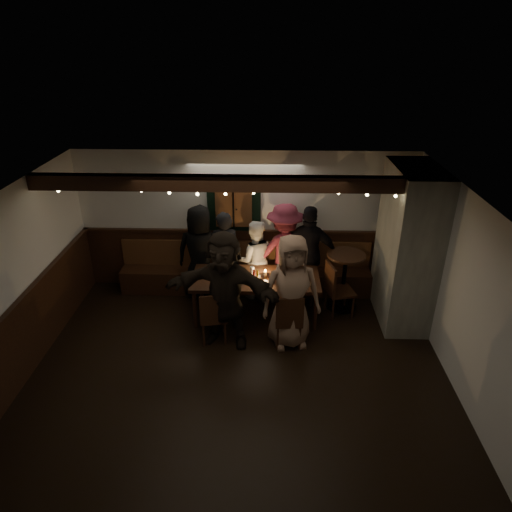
{
  "coord_description": "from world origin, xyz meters",
  "views": [
    {
      "loc": [
        0.42,
        -5.19,
        4.43
      ],
      "look_at": [
        0.22,
        1.6,
        1.05
      ],
      "focal_mm": 32.0,
      "sensor_mm": 36.0,
      "label": 1
    }
  ],
  "objects_px": {
    "dining_table": "(256,281)",
    "person_g": "(291,292)",
    "person_b": "(224,255)",
    "person_d": "(284,251)",
    "person_e": "(309,254)",
    "person_c": "(255,260)",
    "chair_near_right": "(289,318)",
    "person_a": "(201,253)",
    "chair_near_left": "(213,315)",
    "person_f": "(225,290)",
    "high_top": "(344,274)",
    "chair_end": "(335,287)"
  },
  "relations": [
    {
      "from": "chair_near_left",
      "to": "person_d",
      "type": "distance_m",
      "value": 1.91
    },
    {
      "from": "person_a",
      "to": "person_d",
      "type": "bearing_deg",
      "value": -171.11
    },
    {
      "from": "person_f",
      "to": "person_c",
      "type": "bearing_deg",
      "value": 86.39
    },
    {
      "from": "chair_end",
      "to": "person_a",
      "type": "bearing_deg",
      "value": 166.49
    },
    {
      "from": "chair_near_right",
      "to": "person_a",
      "type": "relative_size",
      "value": 0.53
    },
    {
      "from": "chair_near_right",
      "to": "person_g",
      "type": "xyz_separation_m",
      "value": [
        0.02,
        0.1,
        0.4
      ]
    },
    {
      "from": "chair_near_left",
      "to": "person_g",
      "type": "relative_size",
      "value": 0.5
    },
    {
      "from": "chair_end",
      "to": "person_d",
      "type": "relative_size",
      "value": 0.55
    },
    {
      "from": "chair_near_right",
      "to": "person_g",
      "type": "height_order",
      "value": "person_g"
    },
    {
      "from": "person_a",
      "to": "person_d",
      "type": "xyz_separation_m",
      "value": [
        1.49,
        0.1,
        0.01
      ]
    },
    {
      "from": "chair_near_left",
      "to": "person_e",
      "type": "xyz_separation_m",
      "value": [
        1.55,
        1.42,
        0.37
      ]
    },
    {
      "from": "person_g",
      "to": "person_f",
      "type": "bearing_deg",
      "value": 169.41
    },
    {
      "from": "person_a",
      "to": "person_b",
      "type": "height_order",
      "value": "person_a"
    },
    {
      "from": "high_top",
      "to": "person_g",
      "type": "relative_size",
      "value": 0.57
    },
    {
      "from": "person_b",
      "to": "person_e",
      "type": "xyz_separation_m",
      "value": [
        1.51,
        -0.02,
        0.06
      ]
    },
    {
      "from": "chair_near_right",
      "to": "high_top",
      "type": "bearing_deg",
      "value": 49.61
    },
    {
      "from": "chair_near_left",
      "to": "person_b",
      "type": "height_order",
      "value": "person_b"
    },
    {
      "from": "person_f",
      "to": "person_e",
      "type": "bearing_deg",
      "value": 57.74
    },
    {
      "from": "person_g",
      "to": "person_e",
      "type": "bearing_deg",
      "value": 63.79
    },
    {
      "from": "dining_table",
      "to": "chair_near_right",
      "type": "bearing_deg",
      "value": -57.09
    },
    {
      "from": "person_g",
      "to": "chair_near_left",
      "type": "bearing_deg",
      "value": 171.09
    },
    {
      "from": "high_top",
      "to": "person_a",
      "type": "relative_size",
      "value": 0.59
    },
    {
      "from": "person_b",
      "to": "person_g",
      "type": "bearing_deg",
      "value": 119.02
    },
    {
      "from": "person_b",
      "to": "chair_end",
      "type": "bearing_deg",
      "value": 152.65
    },
    {
      "from": "chair_near_left",
      "to": "person_a",
      "type": "xyz_separation_m",
      "value": [
        -0.37,
        1.41,
        0.36
      ]
    },
    {
      "from": "person_d",
      "to": "person_a",
      "type": "bearing_deg",
      "value": -11.12
    },
    {
      "from": "person_e",
      "to": "person_g",
      "type": "distance_m",
      "value": 1.43
    },
    {
      "from": "chair_near_right",
      "to": "person_b",
      "type": "bearing_deg",
      "value": 126.46
    },
    {
      "from": "chair_near_left",
      "to": "chair_end",
      "type": "xyz_separation_m",
      "value": [
        1.97,
        0.84,
        0.04
      ]
    },
    {
      "from": "person_b",
      "to": "person_e",
      "type": "height_order",
      "value": "person_e"
    },
    {
      "from": "person_a",
      "to": "person_e",
      "type": "bearing_deg",
      "value": -174.41
    },
    {
      "from": "dining_table",
      "to": "person_g",
      "type": "distance_m",
      "value": 0.93
    },
    {
      "from": "person_b",
      "to": "person_d",
      "type": "relative_size",
      "value": 0.93
    },
    {
      "from": "person_a",
      "to": "person_d",
      "type": "distance_m",
      "value": 1.49
    },
    {
      "from": "person_b",
      "to": "person_a",
      "type": "bearing_deg",
      "value": -4.66
    },
    {
      "from": "chair_near_right",
      "to": "person_f",
      "type": "distance_m",
      "value": 1.06
    },
    {
      "from": "person_a",
      "to": "person_g",
      "type": "height_order",
      "value": "person_g"
    },
    {
      "from": "high_top",
      "to": "person_g",
      "type": "distance_m",
      "value": 1.46
    },
    {
      "from": "person_b",
      "to": "person_d",
      "type": "xyz_separation_m",
      "value": [
        1.07,
        0.06,
        0.06
      ]
    },
    {
      "from": "person_c",
      "to": "chair_near_right",
      "type": "bearing_deg",
      "value": 103.77
    },
    {
      "from": "person_a",
      "to": "person_f",
      "type": "relative_size",
      "value": 0.93
    },
    {
      "from": "chair_near_right",
      "to": "high_top",
      "type": "height_order",
      "value": "high_top"
    },
    {
      "from": "chair_near_left",
      "to": "person_b",
      "type": "relative_size",
      "value": 0.55
    },
    {
      "from": "chair_near_right",
      "to": "person_d",
      "type": "distance_m",
      "value": 1.61
    },
    {
      "from": "person_c",
      "to": "person_g",
      "type": "relative_size",
      "value": 0.81
    },
    {
      "from": "person_d",
      "to": "high_top",
      "type": "bearing_deg",
      "value": 143.91
    },
    {
      "from": "dining_table",
      "to": "person_g",
      "type": "xyz_separation_m",
      "value": [
        0.55,
        -0.72,
        0.22
      ]
    },
    {
      "from": "person_d",
      "to": "person_c",
      "type": "bearing_deg",
      "value": -8.2
    },
    {
      "from": "high_top",
      "to": "person_f",
      "type": "distance_m",
      "value": 2.25
    },
    {
      "from": "high_top",
      "to": "person_a",
      "type": "xyz_separation_m",
      "value": [
        -2.52,
        0.3,
        0.22
      ]
    }
  ]
}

